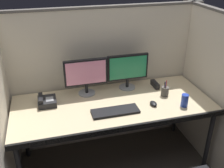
{
  "coord_description": "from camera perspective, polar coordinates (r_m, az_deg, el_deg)",
  "views": [
    {
      "loc": [
        -0.57,
        -1.77,
        2.03
      ],
      "look_at": [
        0.0,
        0.35,
        0.92
      ],
      "focal_mm": 41.75,
      "sensor_mm": 36.0,
      "label": 1
    }
  ],
  "objects": [
    {
      "name": "cubicle_partition_rear",
      "position": [
        2.86,
        -2.07,
        1.11
      ],
      "size": [
        2.21,
        0.06,
        1.57
      ],
      "color": "beige",
      "rests_on": "ground"
    },
    {
      "name": "cubicle_partition_left",
      "position": [
        2.36,
        -23.13,
        -7.27
      ],
      "size": [
        0.06,
        1.41,
        1.57
      ],
      "color": "beige",
      "rests_on": "ground"
    },
    {
      "name": "cubicle_partition_right",
      "position": [
        2.81,
        20.87,
        -1.31
      ],
      "size": [
        0.06,
        1.41,
        1.57
      ],
      "color": "beige",
      "rests_on": "ground"
    },
    {
      "name": "desk",
      "position": [
        2.52,
        0.37,
        -5.28
      ],
      "size": [
        1.9,
        0.8,
        0.74
      ],
      "color": "beige",
      "rests_on": "ground"
    },
    {
      "name": "monitor_left",
      "position": [
        2.58,
        -5.73,
        2.08
      ],
      "size": [
        0.43,
        0.17,
        0.37
      ],
      "color": "gray",
      "rests_on": "desk"
    },
    {
      "name": "monitor_right",
      "position": [
        2.69,
        3.45,
        3.25
      ],
      "size": [
        0.43,
        0.17,
        0.37
      ],
      "color": "gray",
      "rests_on": "desk"
    },
    {
      "name": "keyboard_main",
      "position": [
        2.36,
        0.73,
        -5.99
      ],
      "size": [
        0.43,
        0.15,
        0.02
      ],
      "primitive_type": "cube",
      "color": "black",
      "rests_on": "desk"
    },
    {
      "name": "computer_mouse",
      "position": [
        2.49,
        9.05,
        -4.25
      ],
      "size": [
        0.06,
        0.1,
        0.04
      ],
      "color": "black",
      "rests_on": "desk"
    },
    {
      "name": "pen_cup",
      "position": [
        2.66,
        11.51,
        -1.54
      ],
      "size": [
        0.08,
        0.08,
        0.17
      ],
      "color": "#4C4742",
      "rests_on": "desk"
    },
    {
      "name": "soda_can",
      "position": [
        2.52,
        15.63,
        -3.49
      ],
      "size": [
        0.07,
        0.07,
        0.12
      ],
      "primitive_type": "cylinder",
      "color": "#263FB2",
      "rests_on": "desk"
    },
    {
      "name": "red_stapler",
      "position": [
        2.83,
        9.39,
        -0.08
      ],
      "size": [
        0.04,
        0.15,
        0.06
      ],
      "primitive_type": "cube",
      "color": "black",
      "rests_on": "desk"
    },
    {
      "name": "desk_phone",
      "position": [
        2.54,
        -14.15,
        -3.68
      ],
      "size": [
        0.17,
        0.19,
        0.09
      ],
      "color": "black",
      "rests_on": "desk"
    }
  ]
}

